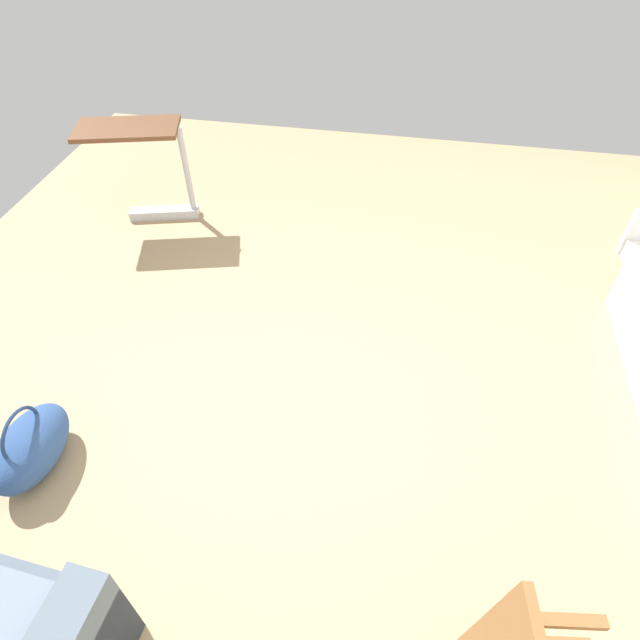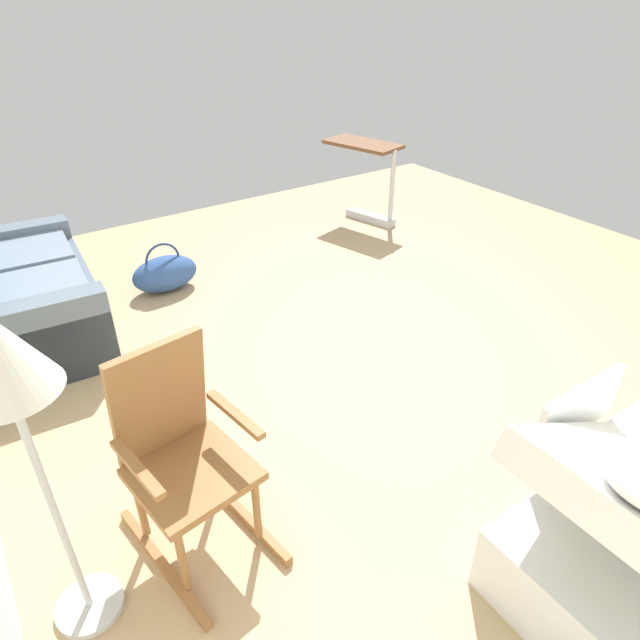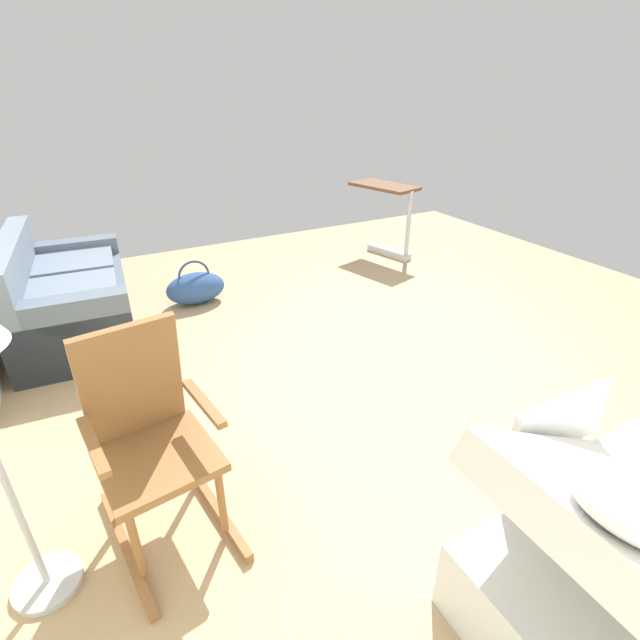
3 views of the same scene
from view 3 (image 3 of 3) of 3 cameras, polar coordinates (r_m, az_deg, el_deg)
ground_plane at (r=3.65m, az=7.84°, el=-5.11°), size 6.89×6.89×0.00m
couch at (r=4.44m, az=-28.31°, el=2.28°), size 1.66×0.96×0.85m
rocking_chair at (r=2.29m, az=-19.95°, el=-13.66°), size 0.82×0.57×1.05m
overbed_table at (r=5.80m, az=8.27°, el=12.98°), size 0.88×0.59×0.84m
duffel_bag at (r=4.67m, az=-14.93°, el=3.82°), size 0.32×0.56×0.43m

